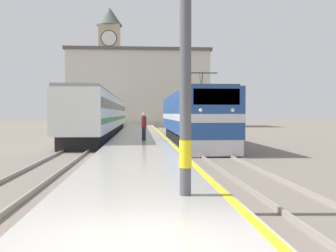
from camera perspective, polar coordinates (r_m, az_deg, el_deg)
ground_plane at (r=35.53m, az=-4.12°, el=-1.76°), size 200.00×200.00×0.00m
platform at (r=30.53m, az=-4.11°, el=-1.93°), size 4.02×140.00×0.45m
rail_track_near at (r=30.78m, az=2.95°, el=-2.26°), size 2.83×140.00×0.16m
rail_track_far at (r=30.76m, az=-10.93°, el=-2.29°), size 2.83×140.00×0.16m
locomotive_train at (r=29.19m, az=3.32°, el=1.26°), size 2.92×19.78×4.75m
passenger_train at (r=40.86m, az=-9.25°, el=1.65°), size 2.92×37.25×3.92m
catenary_mast at (r=8.82m, az=3.43°, el=17.49°), size 3.11×0.27×8.23m
person_on_platform at (r=25.90m, az=-3.52°, el=0.02°), size 0.34×0.34×1.81m
clock_tower at (r=80.21m, az=-8.45°, el=9.16°), size 5.08×5.08×23.34m
station_building at (r=67.39m, az=-4.28°, el=5.38°), size 23.51×10.35×12.75m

